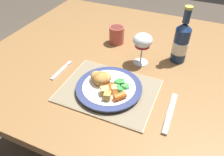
% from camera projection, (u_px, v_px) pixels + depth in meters
% --- Properties ---
extents(ground_plane, '(6.00, 6.00, 0.00)m').
position_uv_depth(ground_plane, '(122.00, 149.00, 1.45)').
color(ground_plane, '#4C4238').
extents(dining_table, '(1.26, 1.07, 0.74)m').
position_uv_depth(dining_table, '(126.00, 72.00, 1.03)').
color(dining_table, olive).
rests_on(dining_table, ground).
extents(placemat, '(0.35, 0.27, 0.01)m').
position_uv_depth(placemat, '(109.00, 90.00, 0.81)').
color(placemat, tan).
rests_on(placemat, dining_table).
extents(dinner_plate, '(0.24, 0.24, 0.02)m').
position_uv_depth(dinner_plate, '(109.00, 88.00, 0.80)').
color(dinner_plate, white).
rests_on(dinner_plate, placemat).
extents(breaded_croquettes, '(0.10, 0.09, 0.04)m').
position_uv_depth(breaded_croquettes, '(100.00, 78.00, 0.80)').
color(breaded_croquettes, '#B77F3D').
rests_on(breaded_croquettes, dinner_plate).
extents(green_beans_pile, '(0.06, 0.07, 0.02)m').
position_uv_depth(green_beans_pile, '(120.00, 85.00, 0.78)').
color(green_beans_pile, '#338438').
rests_on(green_beans_pile, dinner_plate).
extents(glazed_carrots, '(0.09, 0.08, 0.02)m').
position_uv_depth(glazed_carrots, '(114.00, 92.00, 0.75)').
color(glazed_carrots, '#CC5119').
rests_on(glazed_carrots, dinner_plate).
extents(fork, '(0.02, 0.14, 0.01)m').
position_uv_depth(fork, '(60.00, 71.00, 0.90)').
color(fork, silver).
rests_on(fork, dining_table).
extents(table_knife, '(0.02, 0.19, 0.01)m').
position_uv_depth(table_knife, '(169.00, 116.00, 0.71)').
color(table_knife, silver).
rests_on(table_knife, dining_table).
extents(wine_glass, '(0.08, 0.08, 0.14)m').
position_uv_depth(wine_glass, '(143.00, 42.00, 0.88)').
color(wine_glass, silver).
rests_on(wine_glass, dining_table).
extents(bottle, '(0.06, 0.06, 0.24)m').
position_uv_depth(bottle, '(181.00, 42.00, 0.90)').
color(bottle, navy).
rests_on(bottle, dining_table).
extents(roast_potatoes, '(0.06, 0.07, 0.03)m').
position_uv_depth(roast_potatoes, '(107.00, 92.00, 0.75)').
color(roast_potatoes, gold).
rests_on(roast_potatoes, dinner_plate).
extents(drinking_cup, '(0.07, 0.07, 0.08)m').
position_uv_depth(drinking_cup, '(117.00, 34.00, 1.05)').
color(drinking_cup, '#B24C42').
rests_on(drinking_cup, dining_table).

